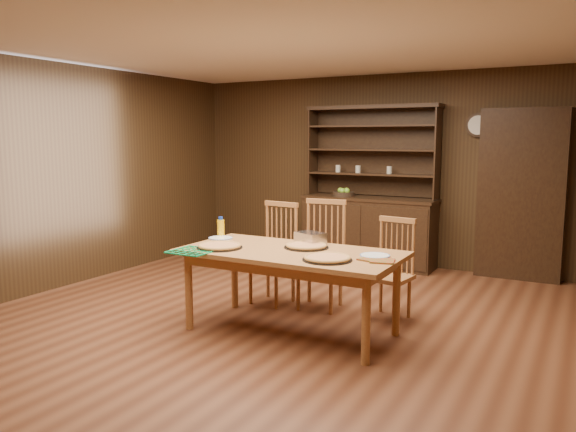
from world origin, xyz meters
The scene contains 20 objects.
floor centered at (0.00, 0.00, 0.00)m, with size 6.00×6.00×0.00m, color brown.
room_shell centered at (0.00, 0.00, 1.58)m, with size 6.00×6.00×6.00m.
china_hutch centered at (0.00, 2.75, 0.60)m, with size 1.84×0.52×2.17m.
doorway centered at (1.90, 2.90, 1.05)m, with size 1.00×0.18×2.10m, color black.
wall_clock centered at (1.35, 2.96, 1.90)m, with size 0.30×0.05×0.30m.
dining_table centered at (0.36, -0.16, 0.67)m, with size 1.95×0.98×0.75m.
chair_left centered at (-0.24, 0.63, 0.57)m, with size 0.47×0.46×1.07m.
chair_center centered at (0.26, 0.71, 0.59)m, with size 0.50×0.48×1.11m.
chair_right centered at (1.01, 0.70, 0.52)m, with size 0.45×0.43×0.98m.
pizza_left centered at (-0.26, -0.37, 0.77)m, with size 0.41×0.41×0.04m.
pizza_right centered at (0.81, -0.36, 0.77)m, with size 0.41×0.41×0.04m.
pizza_center centered at (0.42, 0.02, 0.77)m, with size 0.41×0.41×0.04m.
cooling_rack centered at (-0.38, -0.62, 0.76)m, with size 0.34×0.34×0.02m, color #0DAB5A, non-canonical shape.
plate_left centered at (-0.53, 0.02, 0.76)m, with size 0.24×0.24×0.02m.
plate_right centered at (1.10, -0.04, 0.76)m, with size 0.26×0.26×0.02m.
foil_dish centered at (0.36, 0.23, 0.80)m, with size 0.27×0.19×0.11m, color silver.
juice_bottle centered at (-0.61, 0.13, 0.84)m, with size 0.07×0.07×0.20m.
pot_holder_a centered at (1.23, -0.20, 0.76)m, with size 0.19×0.19×0.01m, color red.
pot_holder_b centered at (1.12, -0.18, 0.76)m, with size 0.18×0.18×0.01m, color red.
fruit_bowl centered at (-0.35, 2.69, 0.98)m, with size 0.30×0.30×0.12m.
Camera 1 is at (2.69, -4.45, 1.74)m, focal length 35.00 mm.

